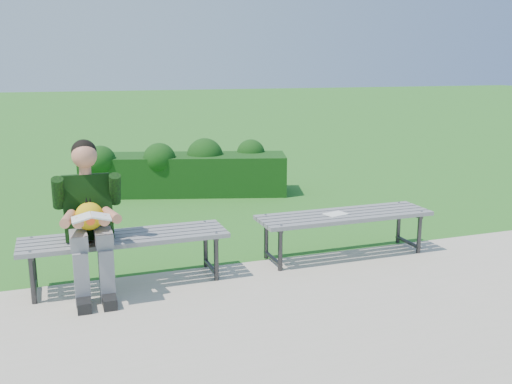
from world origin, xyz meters
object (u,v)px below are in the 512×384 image
Objects in this scene: bench_left at (125,241)px; paper_sheet at (336,214)px; bench_right at (344,219)px; seated_boy at (89,214)px; hedge at (185,170)px.

paper_sheet is (2.10, 0.03, 0.06)m from bench_left.
bench_left and bench_right have the same top height.
hedge is at bearing 65.78° from seated_boy.
bench_left is (-1.33, -3.52, 0.05)m from hedge.
hedge is 1.76× the size of bench_left.
bench_left is 1.37× the size of seated_boy.
seated_boy is at bearing -176.94° from paper_sheet.
bench_left reaches higher than paper_sheet.
bench_right is at bearing 0.88° from bench_left.
bench_left is at bearing -179.07° from paper_sheet.
bench_left is at bearing -110.64° from hedge.
hedge is 3.60m from bench_right.
bench_right is (2.20, 0.03, 0.00)m from bench_left.
bench_right is at bearing 2.93° from seated_boy.
seated_boy is (-2.50, -0.13, 0.30)m from bench_right.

